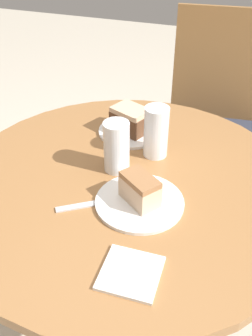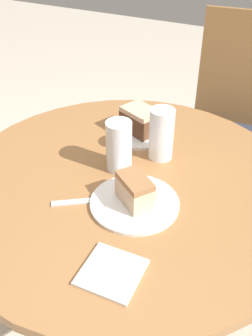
{
  "view_description": "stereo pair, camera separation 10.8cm",
  "coord_description": "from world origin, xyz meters",
  "px_view_note": "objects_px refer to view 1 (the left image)",
  "views": [
    {
      "loc": [
        0.28,
        -0.82,
        1.45
      ],
      "look_at": [
        0.0,
        0.0,
        0.81
      ],
      "focal_mm": 42.0,
      "sensor_mm": 36.0,
      "label": 1
    },
    {
      "loc": [
        0.38,
        -0.78,
        1.45
      ],
      "look_at": [
        0.0,
        0.0,
        0.81
      ],
      "focal_mm": 42.0,
      "sensor_mm": 36.0,
      "label": 2
    }
  ],
  "objects_px": {
    "plate_far": "(131,131)",
    "glass_lemonade": "(117,149)",
    "glass_water": "(156,135)",
    "cake_slice_far": "(131,119)",
    "chair": "(212,119)",
    "plate_near": "(140,202)",
    "cake_slice_near": "(140,189)"
  },
  "relations": [
    {
      "from": "plate_near",
      "to": "cake_slice_far",
      "type": "xyz_separation_m",
      "value": [
        -0.13,
        0.33,
        0.04
      ]
    },
    {
      "from": "plate_far",
      "to": "glass_water",
      "type": "xyz_separation_m",
      "value": [
        0.11,
        -0.1,
        0.06
      ]
    },
    {
      "from": "cake_slice_far",
      "to": "glass_water",
      "type": "bearing_deg",
      "value": -40.99
    },
    {
      "from": "cake_slice_near",
      "to": "glass_lemonade",
      "type": "xyz_separation_m",
      "value": [
        -0.11,
        0.13,
        0.02
      ]
    },
    {
      "from": "plate_far",
      "to": "cake_slice_far",
      "type": "xyz_separation_m",
      "value": [
        -0.0,
        -0.0,
        0.04
      ]
    },
    {
      "from": "plate_near",
      "to": "glass_lemonade",
      "type": "relative_size",
      "value": 1.52
    },
    {
      "from": "plate_near",
      "to": "glass_water",
      "type": "height_order",
      "value": "glass_water"
    },
    {
      "from": "plate_far",
      "to": "glass_lemonade",
      "type": "distance_m",
      "value": 0.22
    },
    {
      "from": "glass_water",
      "to": "chair",
      "type": "bearing_deg",
      "value": 83.2
    },
    {
      "from": "chair",
      "to": "glass_lemonade",
      "type": "xyz_separation_m",
      "value": [
        -0.18,
        -0.87,
        0.33
      ]
    },
    {
      "from": "cake_slice_far",
      "to": "plate_near",
      "type": "bearing_deg",
      "value": -67.9
    },
    {
      "from": "plate_near",
      "to": "glass_water",
      "type": "relative_size",
      "value": 1.46
    },
    {
      "from": "cake_slice_far",
      "to": "glass_lemonade",
      "type": "bearing_deg",
      "value": -82.76
    },
    {
      "from": "chair",
      "to": "cake_slice_far",
      "type": "relative_size",
      "value": 7.09
    },
    {
      "from": "plate_far",
      "to": "glass_water",
      "type": "distance_m",
      "value": 0.16
    },
    {
      "from": "chair",
      "to": "plate_near",
      "type": "height_order",
      "value": "chair"
    },
    {
      "from": "glass_lemonade",
      "to": "plate_near",
      "type": "bearing_deg",
      "value": -49.27
    },
    {
      "from": "chair",
      "to": "plate_far",
      "type": "relative_size",
      "value": 4.7
    },
    {
      "from": "cake_slice_far",
      "to": "glass_water",
      "type": "xyz_separation_m",
      "value": [
        0.11,
        -0.1,
        0.02
      ]
    },
    {
      "from": "plate_far",
      "to": "chair",
      "type": "bearing_deg",
      "value": 73.07
    },
    {
      "from": "cake_slice_far",
      "to": "chair",
      "type": "bearing_deg",
      "value": 73.07
    },
    {
      "from": "plate_far",
      "to": "glass_water",
      "type": "height_order",
      "value": "glass_water"
    },
    {
      "from": "plate_far",
      "to": "glass_lemonade",
      "type": "xyz_separation_m",
      "value": [
        0.03,
        -0.2,
        0.06
      ]
    },
    {
      "from": "glass_water",
      "to": "plate_far",
      "type": "bearing_deg",
      "value": 139.01
    },
    {
      "from": "chair",
      "to": "glass_water",
      "type": "relative_size",
      "value": 6.28
    },
    {
      "from": "chair",
      "to": "cake_slice_far",
      "type": "bearing_deg",
      "value": -113.12
    },
    {
      "from": "plate_near",
      "to": "plate_far",
      "type": "relative_size",
      "value": 1.1
    },
    {
      "from": "cake_slice_far",
      "to": "glass_water",
      "type": "relative_size",
      "value": 0.89
    },
    {
      "from": "glass_lemonade",
      "to": "glass_water",
      "type": "relative_size",
      "value": 0.96
    },
    {
      "from": "chair",
      "to": "cake_slice_far",
      "type": "distance_m",
      "value": 0.76
    },
    {
      "from": "cake_slice_near",
      "to": "glass_lemonade",
      "type": "bearing_deg",
      "value": 130.73
    },
    {
      "from": "chair",
      "to": "cake_slice_near",
      "type": "bearing_deg",
      "value": -100.08
    }
  ]
}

